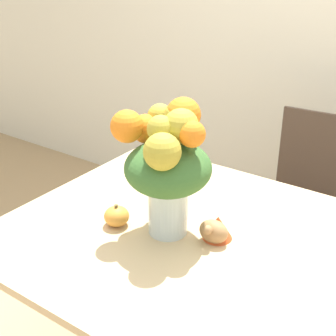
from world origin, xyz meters
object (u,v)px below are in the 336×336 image
at_px(flower_vase, 167,161).
at_px(dining_chair_near_window, 305,211).
at_px(turkey_figurine, 216,229).
at_px(pumpkin, 117,216).

height_order(flower_vase, dining_chair_near_window, flower_vase).
bearing_deg(flower_vase, turkey_figurine, 14.29).
xyz_separation_m(flower_vase, pumpkin, (-0.16, -0.08, -0.23)).
bearing_deg(dining_chair_near_window, pumpkin, -113.80).
distance_m(turkey_figurine, dining_chair_near_window, 0.92).
relative_size(flower_vase, turkey_figurine, 3.39).
bearing_deg(turkey_figurine, pumpkin, -160.17).
distance_m(pumpkin, dining_chair_near_window, 1.09).
bearing_deg(turkey_figurine, flower_vase, -165.71).
bearing_deg(dining_chair_near_window, flower_vase, -105.95).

